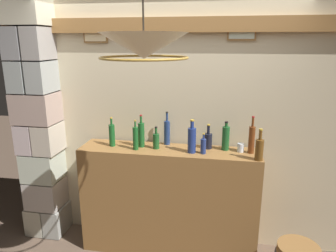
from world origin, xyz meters
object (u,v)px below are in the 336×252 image
(liquor_bottle_amaro, at_px, (156,141))
(pendant_lamp, at_px, (144,47))
(liquor_bottle_vermouth, at_px, (141,134))
(liquor_bottle_vodka, at_px, (167,132))
(liquor_bottle_rum, at_px, (208,140))
(liquor_bottle_scotch, at_px, (259,149))
(liquor_bottle_gin, at_px, (203,146))
(liquor_bottle_bourbon, at_px, (192,139))
(liquor_bottle_brandy, at_px, (112,135))
(glass_tumbler_rocks, at_px, (241,148))
(liquor_bottle_whiskey, at_px, (226,138))
(liquor_bottle_port, at_px, (136,138))
(liquor_bottle_rye, at_px, (252,139))

(liquor_bottle_amaro, xyz_separation_m, pendant_lamp, (0.11, -0.84, 0.91))
(liquor_bottle_vermouth, height_order, liquor_bottle_vodka, liquor_bottle_vodka)
(liquor_bottle_rum, xyz_separation_m, liquor_bottle_scotch, (0.46, -0.24, 0.02))
(liquor_bottle_rum, xyz_separation_m, liquor_bottle_gin, (-0.04, -0.16, -0.01))
(liquor_bottle_bourbon, xyz_separation_m, liquor_bottle_scotch, (0.61, -0.09, -0.02))
(liquor_bottle_vermouth, height_order, liquor_bottle_bourbon, liquor_bottle_vermouth)
(liquor_bottle_vermouth, relative_size, liquor_bottle_bourbon, 1.02)
(liquor_bottle_brandy, distance_m, glass_tumbler_rocks, 1.27)
(liquor_bottle_whiskey, bearing_deg, liquor_bottle_rum, 175.22)
(liquor_bottle_amaro, distance_m, liquor_bottle_bourbon, 0.36)
(liquor_bottle_bourbon, bearing_deg, pendant_lamp, -107.37)
(liquor_bottle_port, height_order, glass_tumbler_rocks, liquor_bottle_port)
(liquor_bottle_amaro, relative_size, liquor_bottle_brandy, 0.75)
(liquor_bottle_whiskey, bearing_deg, liquor_bottle_brandy, -175.89)
(liquor_bottle_rye, bearing_deg, liquor_bottle_amaro, -177.90)
(liquor_bottle_gin, distance_m, pendant_lamp, 1.25)
(liquor_bottle_whiskey, height_order, pendant_lamp, pendant_lamp)
(liquor_bottle_bourbon, bearing_deg, liquor_bottle_brandy, 176.36)
(liquor_bottle_bourbon, distance_m, liquor_bottle_whiskey, 0.34)
(liquor_bottle_vermouth, distance_m, glass_tumbler_rocks, 0.98)
(liquor_bottle_vodka, bearing_deg, liquor_bottle_brandy, -164.39)
(liquor_bottle_vermouth, bearing_deg, pendant_lamp, -72.97)
(liquor_bottle_brandy, bearing_deg, liquor_bottle_rye, 1.34)
(liquor_bottle_rye, relative_size, glass_tumbler_rocks, 4.23)
(liquor_bottle_brandy, relative_size, pendant_lamp, 0.51)
(liquor_bottle_bourbon, height_order, pendant_lamp, pendant_lamp)
(liquor_bottle_vermouth, bearing_deg, liquor_bottle_gin, -8.35)
(liquor_bottle_bourbon, height_order, glass_tumbler_rocks, liquor_bottle_bourbon)
(liquor_bottle_amaro, distance_m, liquor_bottle_rye, 0.91)
(liquor_bottle_scotch, relative_size, liquor_bottle_gin, 1.45)
(liquor_bottle_rum, height_order, liquor_bottle_vermouth, liquor_bottle_vermouth)
(liquor_bottle_vodka, bearing_deg, liquor_bottle_vermouth, -153.31)
(liquor_bottle_bourbon, bearing_deg, liquor_bottle_vermouth, 171.02)
(liquor_bottle_vodka, bearing_deg, liquor_bottle_rum, -7.38)
(liquor_bottle_bourbon, bearing_deg, liquor_bottle_whiskey, 22.77)
(liquor_bottle_gin, xyz_separation_m, glass_tumbler_rocks, (0.35, 0.11, -0.03))
(liquor_bottle_vermouth, xyz_separation_m, liquor_bottle_whiskey, (0.83, 0.05, -0.01))
(liquor_bottle_whiskey, relative_size, liquor_bottle_gin, 1.43)
(liquor_bottle_bourbon, xyz_separation_m, liquor_bottle_whiskey, (0.31, 0.13, -0.01))
(liquor_bottle_whiskey, relative_size, pendant_lamp, 0.49)
(liquor_bottle_brandy, bearing_deg, liquor_bottle_rum, 5.67)
(liquor_bottle_scotch, xyz_separation_m, liquor_bottle_gin, (-0.50, 0.08, -0.03))
(liquor_bottle_rum, bearing_deg, liquor_bottle_vermouth, -174.34)
(liquor_bottle_bourbon, xyz_separation_m, liquor_bottle_gin, (0.11, -0.01, -0.05))
(liquor_bottle_scotch, xyz_separation_m, liquor_bottle_rye, (-0.05, 0.18, 0.03))
(liquor_bottle_vermouth, bearing_deg, liquor_bottle_rye, 0.13)
(liquor_bottle_rum, relative_size, liquor_bottle_port, 0.83)
(liquor_bottle_scotch, distance_m, liquor_bottle_gin, 0.51)
(liquor_bottle_gin, relative_size, liquor_bottle_port, 0.67)
(liquor_bottle_bourbon, bearing_deg, liquor_bottle_vodka, 143.84)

